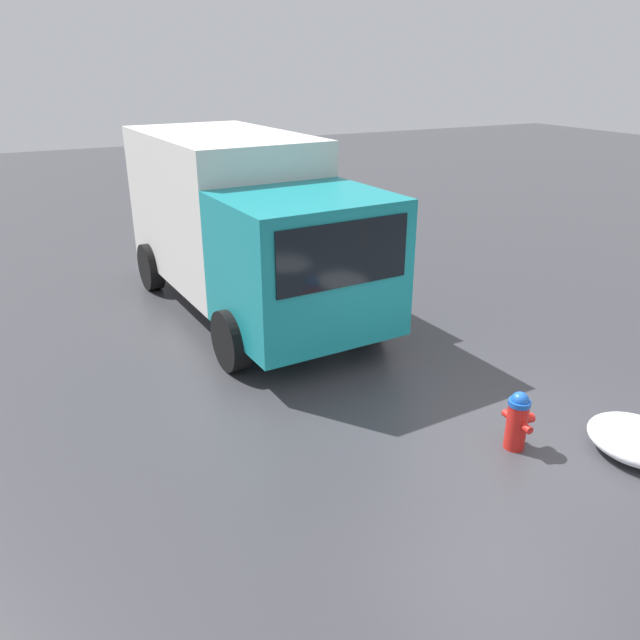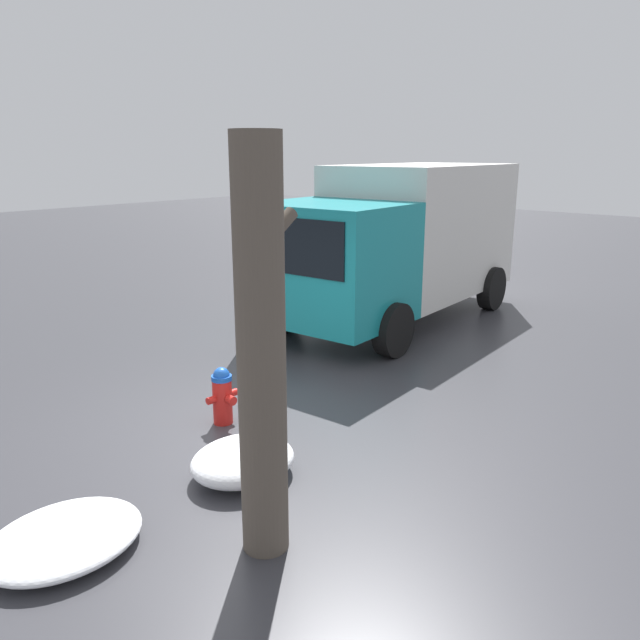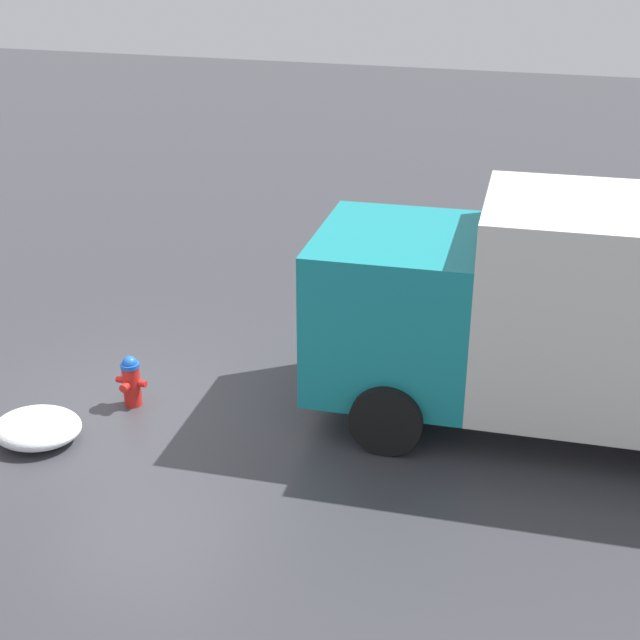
{
  "view_description": "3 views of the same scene",
  "coord_description": "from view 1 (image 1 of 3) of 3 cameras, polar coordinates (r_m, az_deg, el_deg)",
  "views": [
    {
      "loc": [
        -4.43,
        4.77,
        4.15
      ],
      "look_at": [
        2.79,
        1.1,
        0.77
      ],
      "focal_mm": 35.0,
      "sensor_mm": 36.0,
      "label": 1
    },
    {
      "loc": [
        -4.58,
        -5.56,
        3.25
      ],
      "look_at": [
        1.93,
        0.09,
        0.9
      ],
      "focal_mm": 35.0,
      "sensor_mm": 36.0,
      "label": 2
    },
    {
      "loc": [
        5.5,
        -9.26,
        6.01
      ],
      "look_at": [
        2.5,
        0.44,
        1.4
      ],
      "focal_mm": 50.0,
      "sensor_mm": 36.0,
      "label": 3
    }
  ],
  "objects": [
    {
      "name": "snow_pile_curbside",
      "position": [
        8.04,
        27.03,
        -9.75
      ],
      "size": [
        1.13,
        0.99,
        0.35
      ],
      "color": "white",
      "rests_on": "ground_plane"
    },
    {
      "name": "fire_hydrant",
      "position": [
        7.53,
        17.61,
        -8.67
      ],
      "size": [
        0.44,
        0.35,
        0.72
      ],
      "rotation": [
        0.0,
        0.0,
        4.66
      ],
      "color": "red",
      "rests_on": "ground_plane"
    },
    {
      "name": "ground_plane",
      "position": [
        7.72,
        17.26,
        -11.03
      ],
      "size": [
        60.0,
        60.0,
        0.0
      ],
      "primitive_type": "plane",
      "color": "#38383D"
    },
    {
      "name": "delivery_truck",
      "position": [
        10.9,
        -7.03,
        9.01
      ],
      "size": [
        6.27,
        2.91,
        2.99
      ],
      "rotation": [
        0.0,
        0.0,
        1.63
      ],
      "color": "teal",
      "rests_on": "ground_plane"
    }
  ]
}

